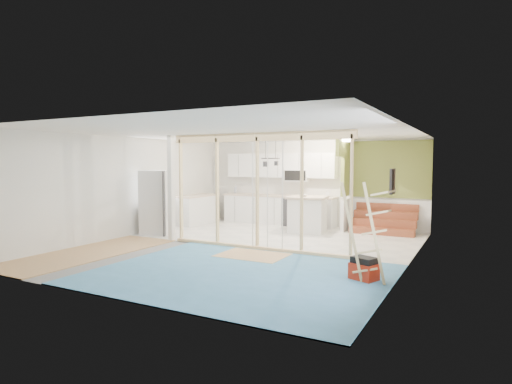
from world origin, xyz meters
The scene contains 17 objects.
room centered at (0.00, 0.00, 1.30)m, with size 7.01×8.01×2.61m.
floor_overlays centered at (0.07, 0.06, 0.01)m, with size 7.00×8.00×0.03m.
stud_frame centered at (-0.24, 0.00, 1.59)m, with size 4.66×0.14×2.60m.
base_cabinets centered at (-1.61, 3.36, 0.47)m, with size 4.45×2.24×0.93m.
upper_cabinets centered at (-0.84, 3.82, 1.82)m, with size 3.60×0.41×0.85m.
green_partition centered at (2.04, 3.66, 0.94)m, with size 2.25×1.51×2.60m.
pot_rack centered at (-0.31, 1.89, 2.00)m, with size 0.52×0.52×0.72m.
sheathing_panel centered at (3.48, -2.00, 1.30)m, with size 0.02×4.00×2.60m, color tan.
electrical_panel centered at (3.43, -1.40, 1.65)m, with size 0.04×0.30×0.40m, color #39393E.
ceiling_light centered at (1.40, 3.00, 2.54)m, with size 0.32×0.32×0.08m, color #FFEABF.
fridge centered at (-3.05, 0.57, 0.87)m, with size 0.97×0.93×1.73m.
island centered at (0.45, 2.70, 0.50)m, with size 1.18×1.18×1.01m.
bowl centered at (0.35, 2.60, 1.04)m, with size 0.23×0.23×0.06m, color beige.
soap_bottle_a centered at (-2.50, 3.80, 1.07)m, with size 0.10×0.11×0.27m, color #A4A9B7.
soap_bottle_b centered at (0.70, 3.66, 1.03)m, with size 0.09×0.09×0.20m, color white.
toolbox centered at (3.00, -1.37, 0.19)m, with size 0.50×0.44×0.39m.
ladder centered at (3.07, -1.57, 0.83)m, with size 0.87×0.14×1.63m.
Camera 1 is at (4.66, -8.32, 1.95)m, focal length 30.00 mm.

